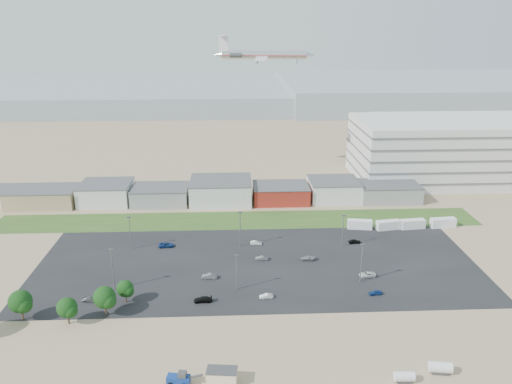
{
  "coord_description": "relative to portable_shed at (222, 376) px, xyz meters",
  "views": [
    {
      "loc": [
        -0.96,
        -102.66,
        63.21
      ],
      "look_at": [
        4.7,
        22.0,
        20.24
      ],
      "focal_mm": 35.0,
      "sensor_mm": 36.0,
      "label": 1
    }
  ],
  "objects": [
    {
      "name": "box_trailer_b",
      "position": [
        51.68,
        69.25,
        0.02
      ],
      "size": [
        7.98,
        3.66,
        2.88
      ],
      "primitive_type": null,
      "rotation": [
        0.0,
        0.0,
        0.17
      ],
      "color": "silver",
      "rests_on": "ground"
    },
    {
      "name": "tree_right",
      "position": [
        -26.68,
        23.52,
        2.61
      ],
      "size": [
        5.37,
        5.37,
        8.06
      ],
      "primitive_type": null,
      "color": "black",
      "rests_on": "ground"
    },
    {
      "name": "box_trailer_d",
      "position": [
        69.86,
        70.15,
        0.09
      ],
      "size": [
        8.26,
        3.21,
        3.03
      ],
      "primitive_type": null,
      "rotation": [
        0.0,
        0.0,
        0.09
      ],
      "color": "silver",
      "rests_on": "ground"
    },
    {
      "name": "parked_car_11",
      "position": [
        8.99,
        59.63,
        -0.86
      ],
      "size": [
        3.51,
        1.45,
        1.13
      ],
      "primitive_type": "imported",
      "rotation": [
        0.0,
        0.0,
        1.5
      ],
      "color": "silver",
      "rests_on": "ground"
    },
    {
      "name": "parked_car_3",
      "position": [
        -5.07,
        28.18,
        -0.79
      ],
      "size": [
        4.4,
        1.88,
        1.27
      ],
      "primitive_type": "imported",
      "rotation": [
        0.0,
        0.0,
        -1.55
      ],
      "color": "black",
      "rests_on": "ground"
    },
    {
      "name": "parked_car_4",
      "position": [
        -4.06,
        39.57,
        -0.77
      ],
      "size": [
        4.03,
        1.56,
        1.31
      ],
      "primitive_type": "imported",
      "rotation": [
        0.0,
        0.0,
        -1.62
      ],
      "color": "#595B5E",
      "rests_on": "ground"
    },
    {
      "name": "tree_left",
      "position": [
        -44.76,
        22.47,
        2.68
      ],
      "size": [
        5.47,
        5.47,
        8.21
      ],
      "primitive_type": null,
      "color": "black",
      "rests_on": "ground"
    },
    {
      "name": "building_row",
      "position": [
        -13.23,
        97.96,
        2.58
      ],
      "size": [
        170.0,
        20.0,
        8.0
      ],
      "primitive_type": null,
      "color": "silver",
      "rests_on": "ground"
    },
    {
      "name": "parked_car_7",
      "position": [
        10.13,
        49.38,
        -0.84
      ],
      "size": [
        3.55,
        1.24,
        1.17
      ],
      "primitive_type": "imported",
      "rotation": [
        0.0,
        0.0,
        -1.57
      ],
      "color": "#595B5E",
      "rests_on": "ground"
    },
    {
      "name": "parked_car_0",
      "position": [
        37.06,
        38.58,
        -0.81
      ],
      "size": [
        4.51,
        2.27,
        1.22
      ],
      "primitive_type": "imported",
      "rotation": [
        0.0,
        0.0,
        -1.52
      ],
      "color": "silver",
      "rests_on": "ground"
    },
    {
      "name": "tree_mid",
      "position": [
        -34.08,
        20.49,
        2.15
      ],
      "size": [
        4.76,
        4.76,
        7.14
      ],
      "primitive_type": null,
      "color": "black",
      "rests_on": "ground"
    },
    {
      "name": "lightpole_back_r",
      "position": [
        34.28,
        56.98,
        3.56
      ],
      "size": [
        1.17,
        0.49,
        9.97
      ],
      "primitive_type": null,
      "color": "slate",
      "rests_on": "ground"
    },
    {
      "name": "parked_car_12",
      "position": [
        22.77,
        48.75,
        -0.82
      ],
      "size": [
        4.28,
        2.08,
        1.2
      ],
      "primitive_type": "imported",
      "rotation": [
        0.0,
        0.0,
        -1.67
      ],
      "color": "#A5A5AA",
      "rests_on": "ground"
    },
    {
      "name": "parking_lot",
      "position": [
        8.77,
        46.96,
        -1.42
      ],
      "size": [
        120.0,
        50.0,
        0.01
      ],
      "primitive_type": "cube",
      "color": "black",
      "rests_on": "ground"
    },
    {
      "name": "storage_tank_nw",
      "position": [
        33.6,
        -1.23,
        -0.33
      ],
      "size": [
        3.73,
        1.97,
        2.2
      ],
      "primitive_type": null,
      "rotation": [
        0.0,
        0.0,
        -0.04
      ],
      "color": "silver",
      "rests_on": "ground"
    },
    {
      "name": "lightpole_back_l",
      "position": [
        -27.59,
        58.33,
        3.63
      ],
      "size": [
        1.19,
        0.5,
        10.1
      ],
      "primitive_type": null,
      "color": "slate",
      "rests_on": "ground"
    },
    {
      "name": "storage_tank_ne",
      "position": [
        41.19,
        0.85,
        -0.17
      ],
      "size": [
        4.44,
        2.68,
        2.51
      ],
      "primitive_type": null,
      "rotation": [
        0.0,
        0.0,
        -0.15
      ],
      "color": "silver",
      "rests_on": "ground"
    },
    {
      "name": "lightpole_front_r",
      "position": [
        34.53,
        36.02,
        3.83
      ],
      "size": [
        1.24,
        0.52,
        10.51
      ],
      "primitive_type": null,
      "color": "slate",
      "rests_on": "ground"
    },
    {
      "name": "tree_near",
      "position": [
        -23.28,
        28.86,
        1.8
      ],
      "size": [
        4.3,
        4.3,
        6.45
      ],
      "primitive_type": null,
      "color": "black",
      "rests_on": "ground"
    },
    {
      "name": "lightpole_front_l",
      "position": [
        -27.38,
        35.3,
        4.0
      ],
      "size": [
        1.28,
        0.53,
        10.84
      ],
      "primitive_type": null,
      "color": "slate",
      "rests_on": "ground"
    },
    {
      "name": "lightpole_front_m",
      "position": [
        2.98,
        33.65,
        3.29
      ],
      "size": [
        1.11,
        0.46,
        9.42
      ],
      "primitive_type": null,
      "color": "slate",
      "rests_on": "ground"
    },
    {
      "name": "portable_shed",
      "position": [
        0.0,
        0.0,
        0.0
      ],
      "size": [
        5.93,
        3.51,
        2.85
      ],
      "primitive_type": null,
      "rotation": [
        0.0,
        0.0,
        -0.1
      ],
      "color": "beige",
      "rests_on": "ground"
    },
    {
      "name": "box_trailer_c",
      "position": [
        59.75,
        69.65,
        0.05
      ],
      "size": [
        8.06,
        3.24,
        2.95
      ],
      "primitive_type": null,
      "rotation": [
        0.0,
        0.0,
        0.1
      ],
      "color": "silver",
      "rests_on": "ground"
    },
    {
      "name": "parking_garage",
      "position": [
        93.77,
        121.96,
        11.08
      ],
      "size": [
        80.0,
        40.0,
        25.0
      ],
      "primitive_type": "cube",
      "color": "silver",
      "rests_on": "ground"
    },
    {
      "name": "lightpole_back_m",
      "position": [
        4.28,
        58.69,
        4.03
      ],
      "size": [
        1.28,
        0.53,
        10.91
      ],
      "primitive_type": null,
      "color": "slate",
      "rests_on": "ground"
    },
    {
      "name": "ground",
      "position": [
        3.77,
        26.96,
        -1.42
      ],
      "size": [
        700.0,
        700.0,
        0.0
      ],
      "primitive_type": "plane",
      "color": "#8D7759",
      "rests_on": "ground"
    },
    {
      "name": "hills_backdrop",
      "position": [
        43.77,
        341.96,
        3.08
      ],
      "size": [
        700.0,
        200.0,
        9.0
      ],
      "primitive_type": null,
      "color": "gray",
      "rests_on": "ground"
    },
    {
      "name": "parked_car_8",
      "position": [
        38.55,
        59.21,
        -0.81
      ],
      "size": [
        3.69,
        1.75,
        1.22
      ],
      "primitive_type": "imported",
      "rotation": [
        0.0,
        0.0,
        1.66
      ],
      "color": "black",
      "rests_on": "ground"
    },
    {
      "name": "parked_car_10",
      "position": [
        -31.82,
        29.65,
        -0.86
      ],
      "size": [
        4.04,
        2.05,
        1.12
      ],
      "primitive_type": "imported",
      "rotation": [
        0.0,
        0.0,
        1.44
      ],
      "color": "#595B5E",
      "rests_on": "ground"
    },
    {
      "name": "parked_car_9",
      "position": [
        -17.56,
        59.15,
        -0.78
      ],
      "size": [
        4.74,
        2.43,
        1.28
      ],
      "primitive_type": "imported",
      "rotation": [
        0.0,
        0.0,
        1.64
      ],
      "color": "navy",
      "rests_on": "ground"
    },
    {
      "name": "box_trailer_a",
      "position": [
        42.71,
        70.19,
        0.03
      ],
      "size": [
        8.02,
        3.6,
        2.9
      ],
      "primitive_type": null,
      "rotation": [
        0.0,
        0.0,
        -0.16
      ],
      "color": "silver",
      "rests_on": "ground"
    },
    {
      "name": "airliner",
      "position": [
        15.52,
        130.69,
        48.75
      ],
      "size": [
        43.98,
        32.27,
        12.2
      ],
      "primitive_type": null,
      "rotation": [
        0.0,
        0.0,
        -0.1
      ],
      "color": "silver"
    },
    {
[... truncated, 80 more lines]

